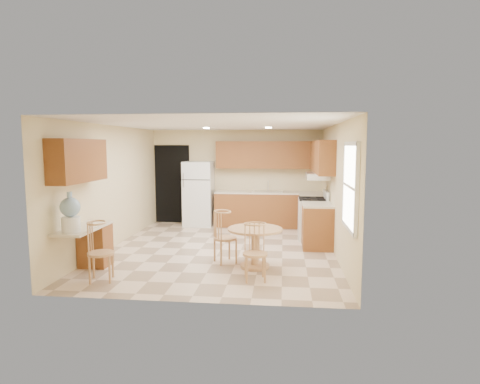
# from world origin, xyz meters

# --- Properties ---
(floor) EXTENTS (5.50, 5.50, 0.00)m
(floor) POSITION_xyz_m (0.00, 0.00, 0.00)
(floor) COLOR beige
(floor) RESTS_ON ground
(ceiling) EXTENTS (4.50, 5.50, 0.02)m
(ceiling) POSITION_xyz_m (0.00, 0.00, 2.50)
(ceiling) COLOR white
(ceiling) RESTS_ON wall_back
(wall_back) EXTENTS (4.50, 0.02, 2.50)m
(wall_back) POSITION_xyz_m (0.00, 2.75, 1.25)
(wall_back) COLOR beige
(wall_back) RESTS_ON floor
(wall_front) EXTENTS (4.50, 0.02, 2.50)m
(wall_front) POSITION_xyz_m (0.00, -2.75, 1.25)
(wall_front) COLOR beige
(wall_front) RESTS_ON floor
(wall_left) EXTENTS (0.02, 5.50, 2.50)m
(wall_left) POSITION_xyz_m (-2.25, 0.00, 1.25)
(wall_left) COLOR beige
(wall_left) RESTS_ON floor
(wall_right) EXTENTS (0.02, 5.50, 2.50)m
(wall_right) POSITION_xyz_m (2.25, 0.00, 1.25)
(wall_right) COLOR beige
(wall_right) RESTS_ON floor
(doorway) EXTENTS (0.90, 0.02, 2.10)m
(doorway) POSITION_xyz_m (-1.75, 2.73, 1.05)
(doorway) COLOR black
(doorway) RESTS_ON floor
(base_cab_back) EXTENTS (2.75, 0.60, 0.87)m
(base_cab_back) POSITION_xyz_m (0.88, 2.45, 0.43)
(base_cab_back) COLOR brown
(base_cab_back) RESTS_ON floor
(counter_back) EXTENTS (2.75, 0.63, 0.04)m
(counter_back) POSITION_xyz_m (0.88, 2.45, 0.89)
(counter_back) COLOR beige
(counter_back) RESTS_ON base_cab_back
(base_cab_right_a) EXTENTS (0.60, 0.59, 0.87)m
(base_cab_right_a) POSITION_xyz_m (1.95, 1.85, 0.43)
(base_cab_right_a) COLOR brown
(base_cab_right_a) RESTS_ON floor
(counter_right_a) EXTENTS (0.63, 0.59, 0.04)m
(counter_right_a) POSITION_xyz_m (1.95, 1.85, 0.89)
(counter_right_a) COLOR beige
(counter_right_a) RESTS_ON base_cab_right_a
(base_cab_right_b) EXTENTS (0.60, 0.80, 0.87)m
(base_cab_right_b) POSITION_xyz_m (1.95, 0.40, 0.43)
(base_cab_right_b) COLOR brown
(base_cab_right_b) RESTS_ON floor
(counter_right_b) EXTENTS (0.63, 0.80, 0.04)m
(counter_right_b) POSITION_xyz_m (1.95, 0.40, 0.89)
(counter_right_b) COLOR beige
(counter_right_b) RESTS_ON base_cab_right_b
(upper_cab_back) EXTENTS (2.75, 0.33, 0.70)m
(upper_cab_back) POSITION_xyz_m (0.88, 2.58, 1.85)
(upper_cab_back) COLOR brown
(upper_cab_back) RESTS_ON wall_back
(upper_cab_right) EXTENTS (0.33, 2.42, 0.70)m
(upper_cab_right) POSITION_xyz_m (2.08, 1.21, 1.85)
(upper_cab_right) COLOR brown
(upper_cab_right) RESTS_ON wall_right
(upper_cab_left) EXTENTS (0.33, 1.40, 0.70)m
(upper_cab_left) POSITION_xyz_m (-2.08, -1.60, 1.85)
(upper_cab_left) COLOR brown
(upper_cab_left) RESTS_ON wall_left
(sink) EXTENTS (0.78, 0.44, 0.01)m
(sink) POSITION_xyz_m (0.85, 2.45, 0.91)
(sink) COLOR silver
(sink) RESTS_ON counter_back
(range_hood) EXTENTS (0.50, 0.76, 0.14)m
(range_hood) POSITION_xyz_m (2.00, 1.18, 1.42)
(range_hood) COLOR silver
(range_hood) RESTS_ON upper_cab_right
(desk_pedestal) EXTENTS (0.48, 0.42, 0.72)m
(desk_pedestal) POSITION_xyz_m (-2.00, -1.32, 0.36)
(desk_pedestal) COLOR brown
(desk_pedestal) RESTS_ON floor
(desk_top) EXTENTS (0.50, 1.20, 0.04)m
(desk_top) POSITION_xyz_m (-2.00, -1.70, 0.75)
(desk_top) COLOR beige
(desk_top) RESTS_ON desk_pedestal
(window) EXTENTS (0.06, 1.12, 1.30)m
(window) POSITION_xyz_m (2.23, -1.85, 1.50)
(window) COLOR white
(window) RESTS_ON wall_right
(can_light_a) EXTENTS (0.14, 0.14, 0.02)m
(can_light_a) POSITION_xyz_m (-0.50, 1.20, 2.48)
(can_light_a) COLOR white
(can_light_a) RESTS_ON ceiling
(can_light_b) EXTENTS (0.14, 0.14, 0.02)m
(can_light_b) POSITION_xyz_m (0.90, 1.20, 2.48)
(can_light_b) COLOR white
(can_light_b) RESTS_ON ceiling
(refrigerator) EXTENTS (0.74, 0.72, 1.68)m
(refrigerator) POSITION_xyz_m (-0.95, 2.40, 0.84)
(refrigerator) COLOR white
(refrigerator) RESTS_ON floor
(stove) EXTENTS (0.65, 0.76, 1.09)m
(stove) POSITION_xyz_m (1.92, 1.18, 0.47)
(stove) COLOR white
(stove) RESTS_ON floor
(dining_table) EXTENTS (0.93, 0.93, 0.69)m
(dining_table) POSITION_xyz_m (0.77, -1.12, 0.45)
(dining_table) COLOR tan
(dining_table) RESTS_ON floor
(chair_table_a) EXTENTS (0.41, 0.52, 0.93)m
(chair_table_a) POSITION_xyz_m (0.22, -0.96, 0.57)
(chair_table_a) COLOR tan
(chair_table_a) RESTS_ON floor
(chair_table_b) EXTENTS (0.39, 0.40, 0.89)m
(chair_table_b) POSITION_xyz_m (0.82, -1.85, 0.54)
(chair_table_b) COLOR tan
(chair_table_b) RESTS_ON floor
(chair_desk) EXTENTS (0.41, 0.53, 0.92)m
(chair_desk) POSITION_xyz_m (-1.55, -2.14, 0.56)
(chair_desk) COLOR tan
(chair_desk) RESTS_ON floor
(water_crock) EXTENTS (0.30, 0.30, 0.62)m
(water_crock) POSITION_xyz_m (-2.00, -2.08, 1.05)
(water_crock) COLOR white
(water_crock) RESTS_ON desk_top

